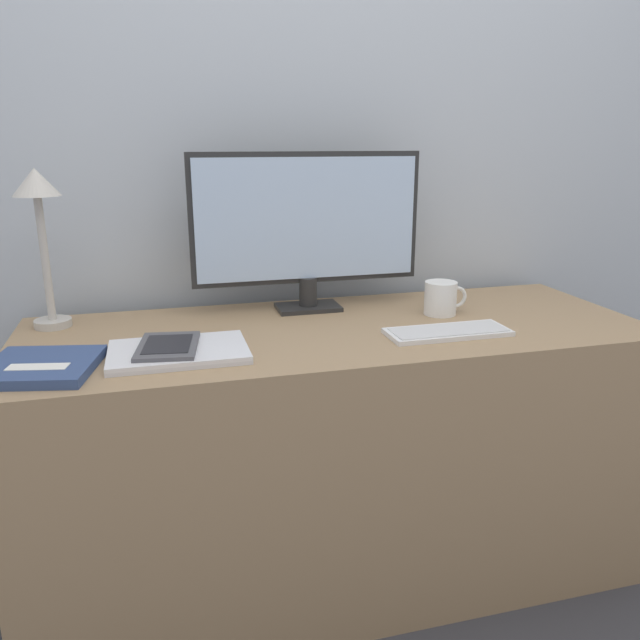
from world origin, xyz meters
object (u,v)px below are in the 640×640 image
object	(u,v)px
monitor	(307,225)
ereader	(168,346)
laptop	(179,352)
keyboard	(448,332)
coffee_mug	(441,298)
desk_lamp	(39,212)
notebook	(41,367)

from	to	relation	value
monitor	ereader	size ratio (longest dim) A/B	3.16
laptop	ereader	world-z (taller)	ereader
keyboard	ereader	xyz separation A→B (m)	(-0.67, 0.02, 0.02)
laptop	ereader	distance (m)	0.03
laptop	coffee_mug	xyz separation A→B (m)	(0.71, 0.16, 0.04)
coffee_mug	desk_lamp	bearing A→B (deg)	171.67
ereader	coffee_mug	xyz separation A→B (m)	(0.74, 0.16, 0.02)
desk_lamp	notebook	world-z (taller)	desk_lamp
notebook	monitor	bearing A→B (deg)	27.11
monitor	desk_lamp	xyz separation A→B (m)	(-0.67, 0.00, 0.05)
monitor	laptop	world-z (taller)	monitor
keyboard	ereader	world-z (taller)	ereader
laptop	desk_lamp	world-z (taller)	desk_lamp
keyboard	notebook	bearing A→B (deg)	-179.16
keyboard	coffee_mug	world-z (taller)	coffee_mug
keyboard	notebook	world-z (taller)	notebook
keyboard	desk_lamp	size ratio (longest dim) A/B	0.77
keyboard	coffee_mug	xyz separation A→B (m)	(0.06, 0.18, 0.04)
notebook	coffee_mug	xyz separation A→B (m)	(0.99, 0.19, 0.03)
desk_lamp	laptop	bearing A→B (deg)	-46.00
monitor	keyboard	world-z (taller)	monitor
keyboard	notebook	size ratio (longest dim) A/B	1.19
keyboard	ereader	distance (m)	0.67
monitor	notebook	distance (m)	0.77
monitor	coffee_mug	size ratio (longest dim) A/B	5.22
monitor	ereader	bearing A→B (deg)	-142.62
keyboard	ereader	bearing A→B (deg)	178.36
monitor	coffee_mug	xyz separation A→B (m)	(0.34, -0.15, -0.19)
ereader	notebook	xyz separation A→B (m)	(-0.26, -0.03, -0.01)
keyboard	coffee_mug	size ratio (longest dim) A/B	2.50
ereader	coffee_mug	world-z (taller)	coffee_mug
monitor	notebook	bearing A→B (deg)	-152.89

